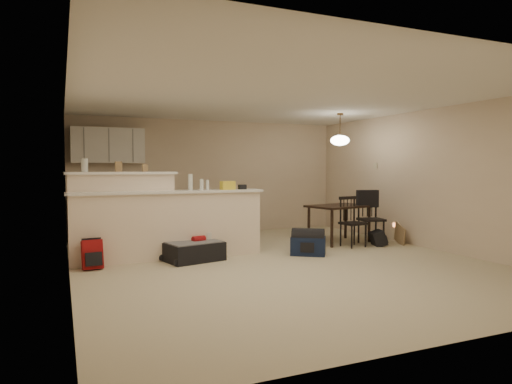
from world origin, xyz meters
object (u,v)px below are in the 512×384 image
dining_table (339,210)px  red_backpack (92,255)px  dining_chair_near (353,222)px  navy_duffel (308,246)px  black_daypack (378,238)px  dining_chair_far (371,218)px  suitcase (194,252)px  pendant_lamp (340,140)px

dining_table → red_backpack: bearing=175.1°
dining_chair_near → red_backpack: bearing=175.3°
navy_duffel → black_daypack: (1.66, 0.30, -0.02)m
dining_table → black_daypack: bearing=-64.3°
red_backpack → dining_chair_far: bearing=-3.4°
dining_chair_far → navy_duffel: dining_chair_far is taller
dining_table → red_backpack: size_ratio=3.13×
dining_chair_far → suitcase: (-3.52, -0.20, -0.36)m
dining_chair_near → black_daypack: 0.60m
dining_chair_far → red_backpack: bearing=-165.0°
black_daypack → red_backpack: bearing=108.0°
dining_table → dining_chair_near: (-0.03, -0.50, -0.18)m
suitcase → navy_duffel: 1.89m
dining_table → black_daypack: 0.91m
dining_table → red_backpack: 4.62m
dining_table → black_daypack: (0.46, -0.59, -0.51)m
suitcase → black_daypack: size_ratio=2.76×
dining_chair_near → navy_duffel: 1.27m
navy_duffel → dining_table: bearing=71.2°
navy_duffel → black_daypack: 1.69m
pendant_lamp → suitcase: 3.62m
pendant_lamp → dining_chair_far: bearing=-41.0°
black_daypack → suitcase: bearing=108.0°
dining_chair_near → black_daypack: (0.49, -0.09, -0.32)m
dining_table → dining_chair_far: bearing=-53.2°
dining_table → dining_chair_near: size_ratio=1.42×
pendant_lamp → black_daypack: (0.46, -0.59, -1.85)m
pendant_lamp → dining_chair_near: (-0.03, -0.50, -1.53)m
dining_chair_near → suitcase: dining_chair_near is taller
red_backpack → black_daypack: 5.02m
pendant_lamp → navy_duffel: size_ratio=1.10×
dining_chair_far → red_backpack: (-5.02, -0.20, -0.29)m
navy_duffel → red_backpack: bearing=-150.6°
dining_chair_far → suitcase: dining_chair_far is taller
dining_chair_near → suitcase: 3.05m
dining_table → suitcase: dining_table is taller
dining_chair_far → dining_table: bearing=151.8°
dining_chair_near → navy_duffel: bearing=-167.3°
dining_chair_far → dining_chair_near: bearing=-154.9°
dining_chair_far → navy_duffel: bearing=-150.5°
dining_chair_near → red_backpack: 4.54m
red_backpack → pendant_lamp: bearing=1.7°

